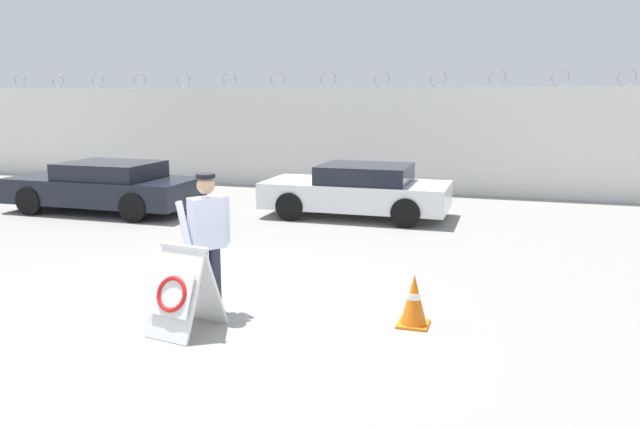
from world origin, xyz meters
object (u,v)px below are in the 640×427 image
Objects in this scene: parked_car_front_coupe at (105,186)px; parked_car_rear_sedan at (358,190)px; traffic_cone_near at (414,300)px; security_guard at (207,235)px; barricade_sign at (183,289)px.

parked_car_front_coupe is 6.11m from parked_car_rear_sedan.
traffic_cone_near is 6.96m from parked_car_rear_sedan.
security_guard is 2.80× the size of traffic_cone_near.
security_guard is 2.75m from traffic_cone_near.
security_guard is at bearing 87.24° from parked_car_rear_sedan.
barricade_sign is 7.58m from parked_car_rear_sedan.
parked_car_rear_sedan reaches higher than parked_car_front_coupe.
parked_car_rear_sedan is at bearing 109.85° from traffic_cone_near.
barricade_sign is 1.63× the size of traffic_cone_near.
parked_car_front_coupe is 1.08× the size of parked_car_rear_sedan.
parked_car_front_coupe reaches higher than barricade_sign.
parked_car_rear_sedan is at bearing 97.47° from barricade_sign.
parked_car_rear_sedan is (0.26, 7.57, 0.09)m from barricade_sign.
parked_car_front_coupe is (-5.71, 5.61, -0.41)m from security_guard.
security_guard is 0.40× the size of parked_car_front_coupe.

